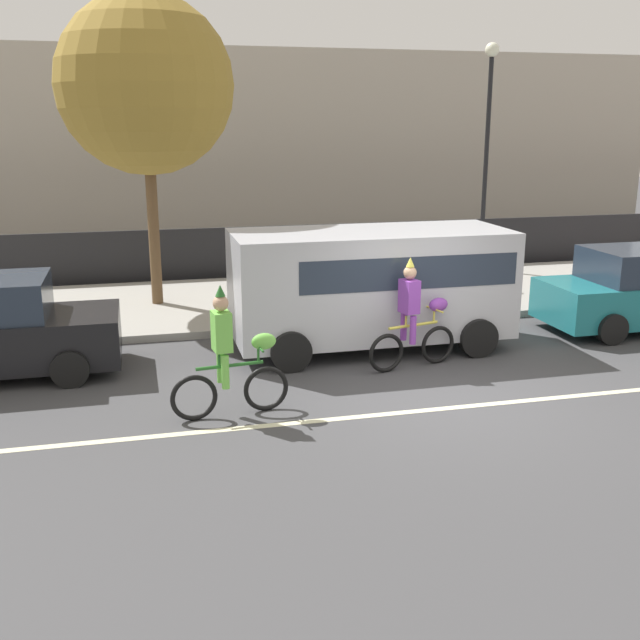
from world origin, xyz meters
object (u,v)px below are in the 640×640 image
parade_cyclist_lime (231,359)px  pedestrian_onlooker (471,252)px  street_lamp_post (488,125)px  parked_van_silver (374,280)px  parade_cyclist_purple (414,320)px

parade_cyclist_lime → pedestrian_onlooker: bearing=44.2°
parade_cyclist_lime → street_lamp_post: bearing=47.0°
parked_van_silver → pedestrian_onlooker: parked_van_silver is taller
parade_cyclist_purple → parade_cyclist_lime: bearing=-156.9°
parade_cyclist_lime → street_lamp_post: (7.92, 8.48, 3.15)m
parade_cyclist_purple → parked_van_silver: size_ratio=0.38×
parade_cyclist_lime → parade_cyclist_purple: size_ratio=1.00×
parked_van_silver → pedestrian_onlooker: bearing=45.8°
parked_van_silver → street_lamp_post: 8.07m
pedestrian_onlooker → street_lamp_post: bearing=57.9°
parade_cyclist_lime → parade_cyclist_purple: 3.56m
street_lamp_post → parked_van_silver: bearing=-130.5°
parked_van_silver → street_lamp_post: size_ratio=0.85×
parade_cyclist_lime → parade_cyclist_purple: bearing=23.1°
parade_cyclist_purple → street_lamp_post: size_ratio=0.33×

